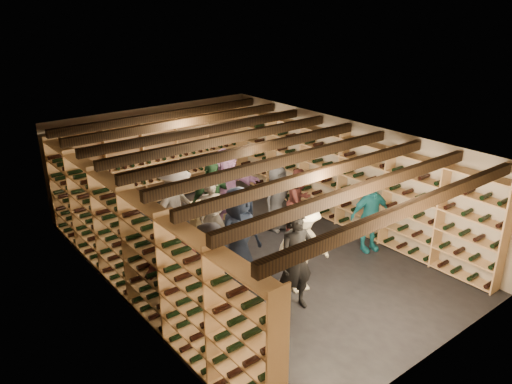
{
  "coord_description": "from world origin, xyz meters",
  "views": [
    {
      "loc": [
        -5.51,
        -7.09,
        4.98
      ],
      "look_at": [
        0.25,
        0.2,
        1.27
      ],
      "focal_mm": 35.0,
      "sensor_mm": 36.0,
      "label": 1
    }
  ],
  "objects": [
    {
      "name": "crate_stack_right",
      "position": [
        0.79,
        1.78,
        0.17
      ],
      "size": [
        0.58,
        0.46,
        0.34
      ],
      "rotation": [
        0.0,
        0.0,
        0.3
      ],
      "color": "#A38656",
      "rests_on": "ground"
    },
    {
      "name": "walls",
      "position": [
        0.0,
        0.0,
        1.2
      ],
      "size": [
        5.52,
        8.02,
        2.4
      ],
      "color": "#C1B096",
      "rests_on": "ground"
    },
    {
      "name": "ceiling_joists",
      "position": [
        0.0,
        0.0,
        2.26
      ],
      "size": [
        5.4,
        7.12,
        0.18
      ],
      "color": "black",
      "rests_on": "ground"
    },
    {
      "name": "person_10",
      "position": [
        -0.23,
        1.11,
        0.9
      ],
      "size": [
        1.1,
        0.55,
        1.8
      ],
      "primitive_type": "imported",
      "rotation": [
        0.0,
        0.0,
        0.11
      ],
      "color": "#214828",
      "rests_on": "ground"
    },
    {
      "name": "person_5",
      "position": [
        -2.01,
        -0.63,
        0.79
      ],
      "size": [
        1.49,
        0.53,
        1.58
      ],
      "primitive_type": "imported",
      "rotation": [
        0.0,
        0.0,
        0.04
      ],
      "color": "brown",
      "rests_on": "ground"
    },
    {
      "name": "person_3",
      "position": [
        -0.1,
        -1.52,
        0.85
      ],
      "size": [
        1.2,
        0.83,
        1.7
      ],
      "primitive_type": "imported",
      "rotation": [
        0.0,
        0.0,
        -0.2
      ],
      "color": "beige",
      "rests_on": "ground"
    },
    {
      "name": "crate_stack_left",
      "position": [
        -0.34,
        1.3,
        0.42
      ],
      "size": [
        0.53,
        0.38,
        0.85
      ],
      "rotation": [
        0.0,
        0.0,
        -0.1
      ],
      "color": "#A38656",
      "rests_on": "ground"
    },
    {
      "name": "person_9",
      "position": [
        -0.97,
        1.3,
        0.91
      ],
      "size": [
        1.35,
        1.11,
        1.82
      ],
      "primitive_type": "imported",
      "rotation": [
        0.0,
        0.0,
        0.43
      ],
      "color": "#B4AAA4",
      "rests_on": "ground"
    },
    {
      "name": "person_0",
      "position": [
        -1.86,
        -1.33,
        0.88
      ],
      "size": [
        0.96,
        0.73,
        1.76
      ],
      "primitive_type": "imported",
      "rotation": [
        0.0,
        0.0,
        -0.21
      ],
      "color": "black",
      "rests_on": "ground"
    },
    {
      "name": "crate_loose",
      "position": [
        0.43,
        2.11,
        0.09
      ],
      "size": [
        0.54,
        0.39,
        0.17
      ],
      "primitive_type": "cube",
      "rotation": [
        0.0,
        0.0,
        0.12
      ],
      "color": "#A38656",
      "rests_on": "ground"
    },
    {
      "name": "person_1",
      "position": [
        -0.54,
        -1.86,
        0.89
      ],
      "size": [
        0.71,
        0.53,
        1.77
      ],
      "primitive_type": "imported",
      "rotation": [
        0.0,
        0.0,
        -0.18
      ],
      "color": "black",
      "rests_on": "ground"
    },
    {
      "name": "wine_rack_right",
      "position": [
        2.57,
        0.0,
        1.08
      ],
      "size": [
        0.32,
        7.5,
        2.15
      ],
      "color": "tan",
      "rests_on": "ground"
    },
    {
      "name": "ceiling",
      "position": [
        0.0,
        0.0,
        2.4
      ],
      "size": [
        5.5,
        8.0,
        0.01
      ],
      "primitive_type": "cube",
      "color": "beige",
      "rests_on": "walls"
    },
    {
      "name": "person_7",
      "position": [
        -0.52,
        0.65,
        0.79
      ],
      "size": [
        0.67,
        0.55,
        1.57
      ],
      "primitive_type": "imported",
      "rotation": [
        0.0,
        0.0,
        -0.35
      ],
      "color": "gray",
      "rests_on": "ground"
    },
    {
      "name": "person_12",
      "position": [
        1.2,
        0.66,
        0.75
      ],
      "size": [
        0.8,
        0.59,
        1.5
      ],
      "primitive_type": "imported",
      "rotation": [
        0.0,
        0.0,
        0.16
      ],
      "color": "#36383C",
      "rests_on": "ground"
    },
    {
      "name": "person_6",
      "position": [
        -0.76,
        -0.58,
        0.92
      ],
      "size": [
        0.97,
        0.7,
        1.85
      ],
      "primitive_type": "imported",
      "rotation": [
        0.0,
        0.0,
        0.13
      ],
      "color": "#1F2940",
      "rests_on": "ground"
    },
    {
      "name": "person_11",
      "position": [
        0.29,
        1.3,
        0.95
      ],
      "size": [
        1.84,
        0.89,
        1.9
      ],
      "primitive_type": "imported",
      "rotation": [
        0.0,
        0.0,
        0.2
      ],
      "color": "#8F5D92",
      "rests_on": "ground"
    },
    {
      "name": "wine_rack_left",
      "position": [
        -2.57,
        0.0,
        1.08
      ],
      "size": [
        0.32,
        7.5,
        2.15
      ],
      "color": "tan",
      "rests_on": "ground"
    },
    {
      "name": "wine_rack_back",
      "position": [
        0.0,
        3.83,
        1.07
      ],
      "size": [
        4.7,
        0.3,
        2.15
      ],
      "color": "tan",
      "rests_on": "ground"
    },
    {
      "name": "person_4",
      "position": [
        2.05,
        -1.28,
        0.78
      ],
      "size": [
        0.98,
        0.62,
        1.55
      ],
      "primitive_type": "imported",
      "rotation": [
        0.0,
        0.0,
        -0.29
      ],
      "color": "#1C7785",
      "rests_on": "ground"
    },
    {
      "name": "person_8",
      "position": [
        1.43,
        0.15,
        0.76
      ],
      "size": [
        0.85,
        0.73,
        1.51
      ],
      "primitive_type": "imported",
      "rotation": [
        0.0,
        0.0,
        0.24
      ],
      "color": "#4A201C",
      "rests_on": "ground"
    },
    {
      "name": "ground",
      "position": [
        0.0,
        0.0,
        0.0
      ],
      "size": [
        8.0,
        8.0,
        0.0
      ],
      "primitive_type": "plane",
      "color": "black",
      "rests_on": "ground"
    }
  ]
}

